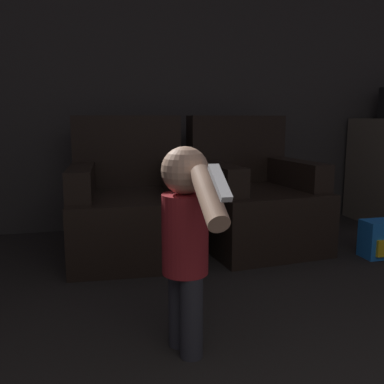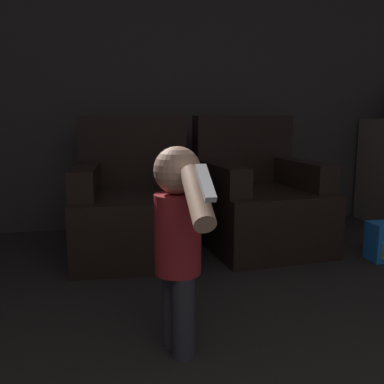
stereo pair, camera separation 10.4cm
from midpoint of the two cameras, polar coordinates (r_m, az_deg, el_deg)
name	(u,v)px [view 2 (the right image)]	position (r m, az deg, el deg)	size (l,w,h in m)	color
wall_back	(164,79)	(3.84, -3.02, 14.85)	(8.40, 0.05, 2.60)	#33302D
armchair_left	(135,207)	(3.08, -6.71, -2.03)	(0.86, 0.94, 0.98)	black
armchair_right	(258,202)	(3.29, 9.71, -1.34)	(0.90, 0.97, 0.98)	black
person_toddler	(178,234)	(1.72, -0.14, -5.68)	(0.19, 0.58, 0.86)	#28282D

